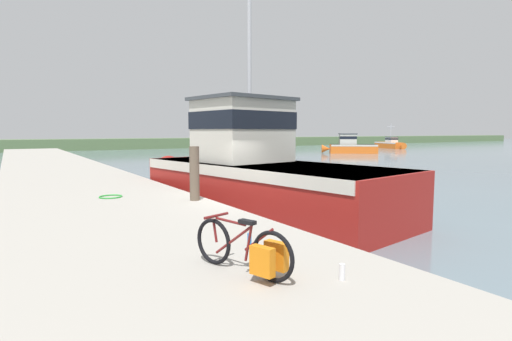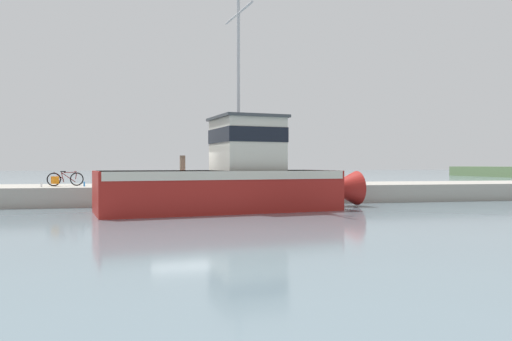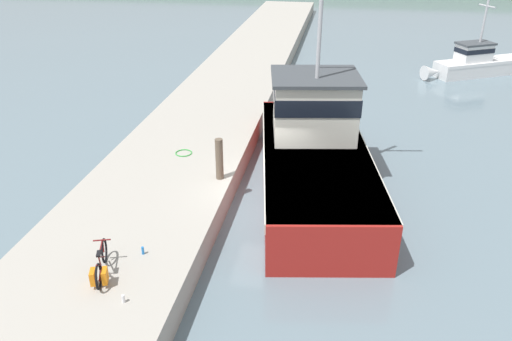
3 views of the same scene
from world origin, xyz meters
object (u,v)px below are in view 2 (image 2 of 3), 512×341
(water_bottle_by_bike, at_px, (84,184))
(water_bottle_on_curb, at_px, (41,185))
(bicycle_touring, at_px, (62,179))
(fishing_boat_main, at_px, (231,178))
(mooring_post, at_px, (183,171))

(water_bottle_by_bike, relative_size, water_bottle_on_curb, 1.08)
(bicycle_touring, bearing_deg, fishing_boat_main, 39.92)
(mooring_post, xyz_separation_m, water_bottle_by_bike, (-1.01, -4.57, -0.62))
(mooring_post, distance_m, water_bottle_by_bike, 4.72)
(bicycle_touring, relative_size, water_bottle_by_bike, 7.27)
(mooring_post, height_order, water_bottle_by_bike, mooring_post)
(fishing_boat_main, relative_size, bicycle_touring, 7.28)
(fishing_boat_main, height_order, water_bottle_by_bike, fishing_boat_main)
(fishing_boat_main, relative_size, water_bottle_by_bike, 52.96)
(fishing_boat_main, height_order, mooring_post, fishing_boat_main)
(fishing_boat_main, bearing_deg, bicycle_touring, -131.75)
(water_bottle_on_curb, bearing_deg, mooring_post, 83.24)
(bicycle_touring, xyz_separation_m, water_bottle_on_curb, (0.89, -0.75, -0.23))
(bicycle_touring, height_order, mooring_post, mooring_post)
(mooring_post, bearing_deg, bicycle_touring, -106.26)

